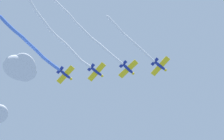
% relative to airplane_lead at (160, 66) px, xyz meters
% --- Properties ---
extents(airplane_lead, '(7.09, 5.37, 1.75)m').
position_rel_airplane_lead_xyz_m(airplane_lead, '(0.00, 0.00, 0.00)').
color(airplane_lead, navy).
extents(smoke_trail_lead, '(6.22, 18.77, 1.74)m').
position_rel_airplane_lead_xyz_m(smoke_trail_lead, '(3.03, -11.51, -0.13)').
color(smoke_trail_lead, white).
extents(airplane_left_wing, '(7.08, 5.42, 1.75)m').
position_rel_airplane_lead_xyz_m(airplane_left_wing, '(-5.26, -7.93, 0.25)').
color(airplane_left_wing, navy).
extents(smoke_trail_left_wing, '(8.88, 27.36, 1.97)m').
position_rel_airplane_lead_xyz_m(smoke_trail_left_wing, '(-0.81, -23.68, 0.43)').
color(smoke_trail_left_wing, white).
extents(airplane_right_wing, '(7.09, 5.39, 1.75)m').
position_rel_airplane_lead_xyz_m(airplane_right_wing, '(-10.49, -15.85, 0.50)').
color(airplane_right_wing, navy).
extents(smoke_trail_right_wing, '(11.81, 23.93, 3.53)m').
position_rel_airplane_lead_xyz_m(smoke_trail_right_wing, '(-5.32, -30.27, -0.66)').
color(smoke_trail_right_wing, white).
extents(airplane_slot, '(7.09, 5.41, 1.75)m').
position_rel_airplane_lead_xyz_m(airplane_slot, '(-15.74, -23.78, 0.75)').
color(airplane_slot, navy).
extents(smoke_trail_slot, '(8.81, 21.47, 3.06)m').
position_rel_airplane_lead_xyz_m(smoke_trail_slot, '(-11.38, -36.57, -0.46)').
color(smoke_trail_slot, '#4C75DB').
extents(cloud_east, '(10.97, 10.80, 4.75)m').
position_rel_airplane_lead_xyz_m(cloud_east, '(-16.39, -35.37, -6.57)').
color(cloud_east, silver).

